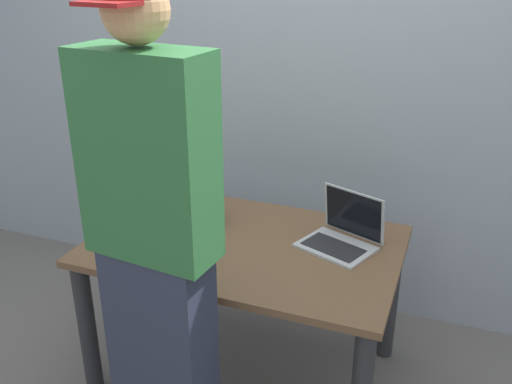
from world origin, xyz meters
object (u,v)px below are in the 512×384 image
beer_bottle_green (200,201)px  beer_bottle_brown (190,190)px  person_figure (155,252)px  laptop (343,234)px  beer_bottle_dark (216,200)px

beer_bottle_green → beer_bottle_brown: bearing=135.3°
person_figure → laptop: bearing=56.4°
laptop → beer_bottle_green: 0.67m
beer_bottle_green → person_figure: person_figure is taller
laptop → person_figure: size_ratio=0.20×
beer_bottle_dark → laptop: bearing=-0.9°
person_figure → beer_bottle_dark: bearing=99.1°
beer_bottle_brown → beer_bottle_green: bearing=-44.7°
laptop → beer_bottle_dark: beer_bottle_dark is taller
laptop → beer_bottle_green: size_ratio=1.21×
laptop → person_figure: person_figure is taller
beer_bottle_dark → beer_bottle_brown: bearing=163.6°
beer_bottle_green → person_figure: size_ratio=0.17×
laptop → beer_bottle_green: bearing=-176.2°
beer_bottle_brown → beer_bottle_dark: size_ratio=1.12×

